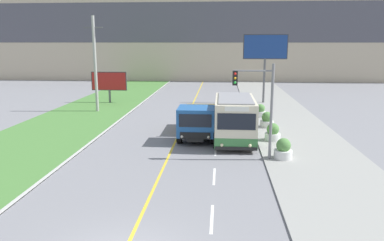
{
  "coord_description": "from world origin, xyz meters",
  "views": [
    {
      "loc": [
        3.01,
        -10.03,
        6.64
      ],
      "look_at": [
        1.1,
        14.61,
        1.4
      ],
      "focal_mm": 35.0,
      "sensor_mm": 36.0,
      "label": 1
    }
  ],
  "objects": [
    {
      "name": "apartment_block_background",
      "position": [
        0.0,
        56.96,
        9.23
      ],
      "size": [
        80.0,
        8.04,
        18.45
      ],
      "color": "#BCAD93",
      "rests_on": "ground_plane"
    },
    {
      "name": "city_bus",
      "position": [
        3.96,
        14.47,
        1.53
      ],
      "size": [
        2.72,
        5.87,
        3.03
      ],
      "color": "beige",
      "rests_on": "ground_plane"
    },
    {
      "name": "dump_truck",
      "position": [
        1.43,
        15.08,
        1.21
      ],
      "size": [
        2.53,
        6.84,
        2.39
      ],
      "color": "black",
      "rests_on": "ground_plane"
    },
    {
      "name": "utility_pole_far",
      "position": [
        -8.87,
        24.77,
        4.54
      ],
      "size": [
        1.8,
        0.28,
        8.97
      ],
      "color": "#9E9E99",
      "rests_on": "ground_plane"
    },
    {
      "name": "traffic_light_mast",
      "position": [
        5.16,
        10.69,
        3.5
      ],
      "size": [
        2.28,
        0.32,
        5.46
      ],
      "color": "slate",
      "rests_on": "ground_plane"
    },
    {
      "name": "billboard_large",
      "position": [
        7.67,
        30.99,
        5.74
      ],
      "size": [
        4.69,
        0.24,
        7.39
      ],
      "color": "#59595B",
      "rests_on": "ground_plane"
    },
    {
      "name": "billboard_small",
      "position": [
        -9.19,
        29.97,
        2.31
      ],
      "size": [
        3.89,
        0.24,
        3.41
      ],
      "color": "#59595B",
      "rests_on": "ground_plane"
    },
    {
      "name": "planter_round_near",
      "position": [
        6.62,
        10.78,
        0.6
      ],
      "size": [
        1.03,
        1.03,
        1.19
      ],
      "color": "silver",
      "rests_on": "sidewalk_right"
    },
    {
      "name": "planter_round_second",
      "position": [
        6.55,
        14.82,
        0.6
      ],
      "size": [
        1.04,
        1.04,
        1.18
      ],
      "color": "silver",
      "rests_on": "sidewalk_right"
    },
    {
      "name": "planter_round_third",
      "position": [
        6.65,
        18.86,
        0.61
      ],
      "size": [
        1.06,
        1.06,
        1.2
      ],
      "color": "silver",
      "rests_on": "sidewalk_right"
    },
    {
      "name": "planter_round_far",
      "position": [
        6.54,
        22.9,
        0.58
      ],
      "size": [
        0.97,
        0.97,
        1.14
      ],
      "color": "silver",
      "rests_on": "sidewalk_right"
    }
  ]
}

